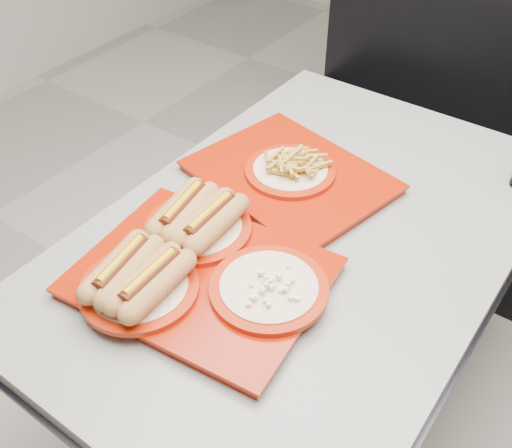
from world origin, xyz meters
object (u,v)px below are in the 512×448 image
Objects in this scene: tray_near at (194,264)px; tray_far at (290,173)px; diner_table at (303,275)px; booth_bench at (450,145)px.

tray_far is (-0.02, 0.42, -0.01)m from tray_near.
tray_near is at bearing -111.13° from diner_table.
diner_table is at bearing 68.87° from tray_near.
booth_bench is 1.04m from tray_far.
diner_table is at bearing -90.00° from booth_bench.
tray_near is at bearing -86.64° from tray_far.
tray_near reaches higher than tray_far.
tray_near is 1.00× the size of tray_far.
booth_bench is 1.44m from tray_near.
tray_far is at bearing -98.04° from booth_bench.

